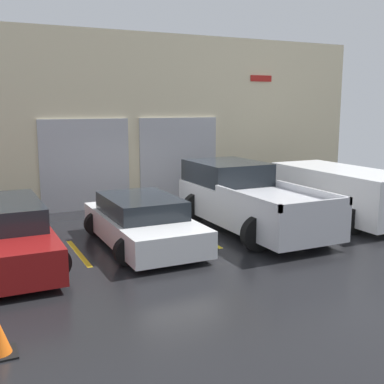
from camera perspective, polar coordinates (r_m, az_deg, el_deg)
ground_plane at (r=13.79m, az=-1.96°, el=-3.77°), size 28.00×28.00×0.00m
shophouse_building at (r=16.46m, az=-6.69°, el=8.36°), size 17.32×0.68×5.70m
pickup_truck at (r=13.21m, az=6.51°, el=-0.82°), size 2.60×5.20×1.73m
sedan_white at (r=11.69m, az=-5.92°, el=-3.57°), size 2.21×4.23×1.18m
sedan_side at (r=14.87m, az=17.37°, el=0.02°), size 2.37×4.57×1.50m
van_right at (r=11.06m, az=-21.40°, el=-4.65°), size 2.20×4.77×1.33m
parking_stripe_left at (r=11.40m, az=-13.29°, el=-7.05°), size 0.12×2.20×0.01m
parking_stripe_centre at (r=12.40m, az=1.00°, el=-5.36°), size 0.12×2.20×0.01m
parking_stripe_right at (r=14.03m, az=12.51°, el=-3.75°), size 0.12×2.20×0.01m
parking_stripe_far_right at (r=16.11m, az=21.31°, el=-2.41°), size 0.12×2.20×0.01m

